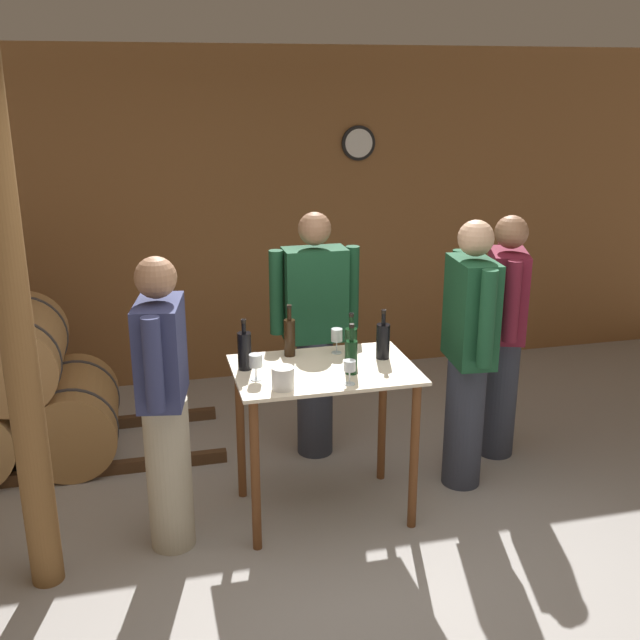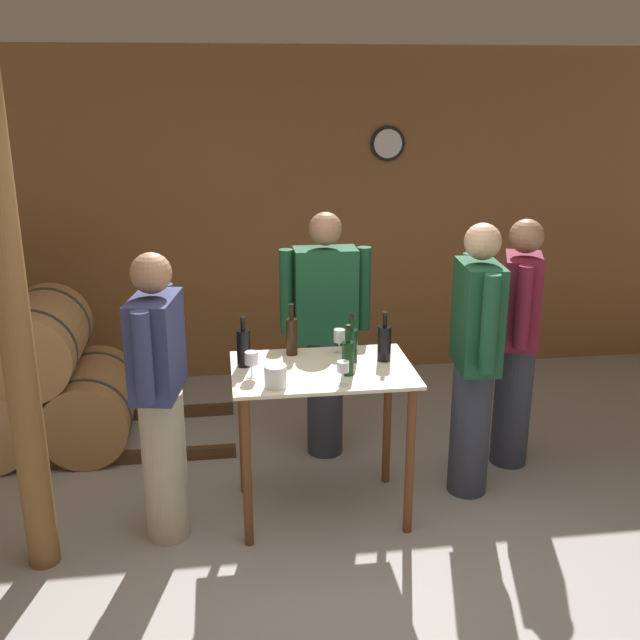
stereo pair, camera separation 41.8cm
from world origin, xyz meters
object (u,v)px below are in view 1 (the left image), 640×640
object	(u,v)px
wine_glass_near_right	(337,336)
person_visitor_bearded	(504,333)
wine_bottle_center	(351,355)
wine_glass_near_left	(256,361)
wine_glass_near_center	(350,367)
person_host	(469,351)
wine_bottle_right	(351,343)
wooden_post	(16,329)
person_visitor_with_scarf	(164,401)
person_visitor_near_door	(315,331)
ice_bucket	(283,378)
wine_bottle_left	(290,336)
wine_bottle_far_right	(383,340)
wine_bottle_far_left	(244,350)

from	to	relation	value
wine_glass_near_right	person_visitor_bearded	world-z (taller)	person_visitor_bearded
wine_bottle_center	wine_glass_near_left	xyz separation A→B (m)	(-0.52, 0.03, -0.00)
wine_glass_near_center	person_host	xyz separation A→B (m)	(0.85, 0.37, -0.12)
wine_bottle_right	wine_glass_near_center	world-z (taller)	wine_bottle_right
wooden_post	person_visitor_with_scarf	world-z (taller)	wooden_post
person_visitor_with_scarf	person_visitor_near_door	size ratio (longest dim) A/B	0.98
ice_bucket	person_host	size ratio (longest dim) A/B	0.07
wooden_post	wine_bottle_center	bearing A→B (deg)	6.13
wine_bottle_right	ice_bucket	xyz separation A→B (m)	(-0.46, -0.31, -0.05)
wooden_post	person_host	bearing A→B (deg)	9.25
wine_bottle_left	person_visitor_with_scarf	distance (m)	0.84
wine_bottle_far_right	person_visitor_near_door	bearing A→B (deg)	110.19
wine_bottle_left	wine_bottle_center	xyz separation A→B (m)	(0.27, -0.35, -0.01)
person_visitor_bearded	wine_glass_near_left	bearing A→B (deg)	-163.58
wine_glass_near_left	ice_bucket	xyz separation A→B (m)	(0.12, -0.15, -0.05)
wooden_post	wine_bottle_right	distance (m)	1.78
person_visitor_bearded	wine_bottle_left	bearing A→B (deg)	-172.80
ice_bucket	person_visitor_with_scarf	world-z (taller)	person_visitor_with_scarf
wooden_post	person_visitor_with_scarf	distance (m)	0.83
wooden_post	wine_glass_near_center	size ratio (longest dim) A/B	20.18
person_visitor_near_door	wine_glass_near_right	bearing A→B (deg)	-89.11
wine_glass_near_center	person_visitor_near_door	xyz separation A→B (m)	(0.05, 0.99, -0.13)
wine_glass_near_center	person_visitor_near_door	bearing A→B (deg)	87.13
wine_bottle_far_left	person_visitor_near_door	distance (m)	0.86
wine_glass_near_left	person_visitor_bearded	distance (m)	1.79
wine_glass_near_right	wine_glass_near_center	bearing A→B (deg)	-96.93
wine_glass_near_center	person_visitor_with_scarf	bearing A→B (deg)	172.21
person_visitor_bearded	person_visitor_with_scarf	bearing A→B (deg)	-165.90
wine_bottle_left	person_host	world-z (taller)	person_host
wine_bottle_left	wine_bottle_center	distance (m)	0.44
wine_bottle_left	wine_glass_near_center	size ratio (longest dim) A/B	2.30
wine_glass_near_right	ice_bucket	size ratio (longest dim) A/B	1.24
wine_bottle_far_right	wine_glass_near_right	distance (m)	0.28
wine_bottle_center	wine_glass_near_right	xyz separation A→B (m)	(0.01, 0.33, 0.00)
wooden_post	wine_bottle_right	bearing A→B (deg)	12.24
wine_bottle_left	person_visitor_bearded	size ratio (longest dim) A/B	0.19
wine_bottle_center	wine_bottle_far_right	bearing A→B (deg)	37.36
wine_bottle_far_left	wine_glass_near_right	bearing A→B (deg)	12.56
wine_glass_near_right	person_visitor_with_scarf	bearing A→B (deg)	-161.27
wine_bottle_far_right	person_host	distance (m)	0.57
wooden_post	wine_bottle_center	xyz separation A→B (m)	(1.65, 0.18, -0.34)
wine_bottle_far_left	wine_bottle_right	distance (m)	0.61
wooden_post	ice_bucket	size ratio (longest dim) A/B	22.53
wooden_post	wine_glass_near_center	world-z (taller)	wooden_post
wooden_post	person_visitor_bearded	world-z (taller)	wooden_post
wine_bottle_right	person_visitor_bearded	world-z (taller)	person_visitor_bearded
person_visitor_near_door	person_visitor_bearded	bearing A→B (deg)	-14.56
wine_bottle_right	ice_bucket	distance (m)	0.56
wooden_post	person_host	xyz separation A→B (m)	(2.45, 0.40, -0.46)
person_host	person_visitor_with_scarf	xyz separation A→B (m)	(-1.81, -0.24, -0.03)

